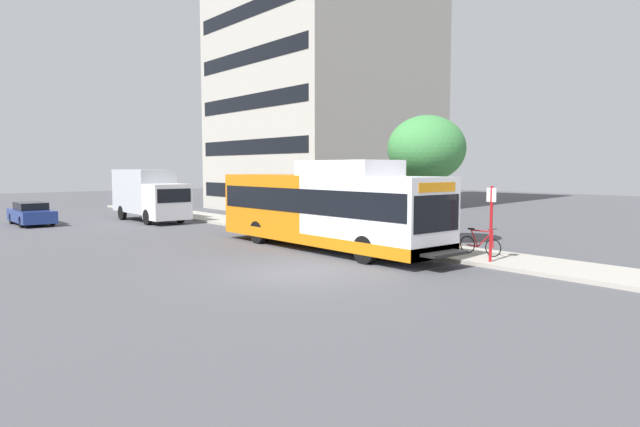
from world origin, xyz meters
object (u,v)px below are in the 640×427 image
Objects in this scene: transit_bus at (325,208)px; bicycle_parked at (480,244)px; parked_car_far_lane at (31,214)px; box_truck_background at (149,194)px; street_tree_near_stop at (426,149)px; bus_stop_sign_pole at (491,218)px.

transit_bus reaches higher than bicycle_parked.
box_truck_background reaches higher than parked_car_far_lane.
parked_car_far_lane is at bearing 160.53° from box_truck_background.
box_truck_background is at bearing 92.63° from transit_bus.
box_truck_background is (-3.64, 21.78, 1.18)m from bicycle_parked.
transit_bus is 1.75× the size of box_truck_background.
box_truck_background is at bearing -19.47° from parked_car_far_lane.
bicycle_parked is at bearing -67.53° from parked_car_far_lane.
street_tree_near_stop reaches higher than bicycle_parked.
bicycle_parked is 22.11m from box_truck_background.
street_tree_near_stop is 0.78× the size of box_truck_background.
bus_stop_sign_pole is at bearing -132.37° from bicycle_parked.
bicycle_parked is 5.18m from street_tree_near_stop.
box_truck_background is (6.29, -2.22, 1.08)m from parked_car_far_lane.
bicycle_parked is at bearing 47.63° from bus_stop_sign_pole.
transit_bus is 5.10m from street_tree_near_stop.
bicycle_parked is 0.39× the size of parked_car_far_lane.
transit_bus reaches higher than box_truck_background.
box_truck_background is at bearing 96.67° from bus_stop_sign_pole.
box_truck_background reaches higher than bus_stop_sign_pole.
bus_stop_sign_pole reaches higher than bicycle_parked.
transit_bus is 19.86m from parked_car_far_lane.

